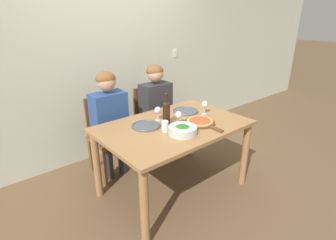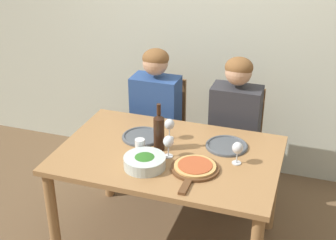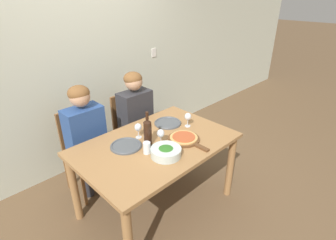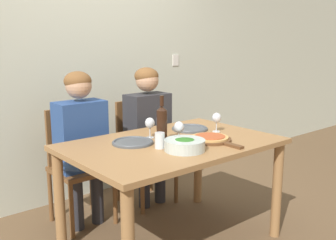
# 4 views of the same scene
# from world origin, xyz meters

# --- Properties ---
(ground_plane) EXTENTS (40.00, 40.00, 0.00)m
(ground_plane) POSITION_xyz_m (0.00, 0.00, 0.00)
(ground_plane) COLOR brown
(back_wall) EXTENTS (10.00, 0.06, 2.70)m
(back_wall) POSITION_xyz_m (0.00, 1.26, 1.35)
(back_wall) COLOR beige
(back_wall) RESTS_ON ground
(dining_table) EXTENTS (1.46, 0.96, 0.77)m
(dining_table) POSITION_xyz_m (0.00, 0.00, 0.66)
(dining_table) COLOR #9E7042
(dining_table) RESTS_ON ground
(chair_left) EXTENTS (0.42, 0.42, 0.93)m
(chair_left) POSITION_xyz_m (-0.34, 0.80, 0.50)
(chair_left) COLOR brown
(chair_left) RESTS_ON ground
(chair_right) EXTENTS (0.42, 0.42, 0.93)m
(chair_right) POSITION_xyz_m (0.31, 0.80, 0.50)
(chair_right) COLOR brown
(chair_right) RESTS_ON ground
(person_woman) EXTENTS (0.47, 0.51, 1.24)m
(person_woman) POSITION_xyz_m (-0.34, 0.68, 0.75)
(person_woman) COLOR #28282D
(person_woman) RESTS_ON ground
(person_man) EXTENTS (0.47, 0.51, 1.24)m
(person_man) POSITION_xyz_m (0.31, 0.68, 0.75)
(person_man) COLOR #28282D
(person_man) RESTS_ON ground
(wine_bottle) EXTENTS (0.07, 0.07, 0.33)m
(wine_bottle) POSITION_xyz_m (-0.07, 0.02, 0.91)
(wine_bottle) COLOR black
(wine_bottle) RESTS_ON dining_table
(broccoli_bowl) EXTENTS (0.27, 0.27, 0.08)m
(broccoli_bowl) POSITION_xyz_m (-0.08, -0.22, 0.81)
(broccoli_bowl) COLOR silver
(broccoli_bowl) RESTS_ON dining_table
(dinner_plate_left) EXTENTS (0.29, 0.29, 0.02)m
(dinner_plate_left) POSITION_xyz_m (-0.24, 0.14, 0.78)
(dinner_plate_left) COLOR #4C5156
(dinner_plate_left) RESTS_ON dining_table
(dinner_plate_right) EXTENTS (0.29, 0.29, 0.02)m
(dinner_plate_right) POSITION_xyz_m (0.35, 0.20, 0.78)
(dinner_plate_right) COLOR #4C5156
(dinner_plate_right) RESTS_ON dining_table
(pizza_on_board) EXTENTS (0.30, 0.44, 0.04)m
(pizza_on_board) POSITION_xyz_m (0.22, -0.16, 0.79)
(pizza_on_board) COLOR brown
(pizza_on_board) RESTS_ON dining_table
(wine_glass_left) EXTENTS (0.07, 0.07, 0.15)m
(wine_glass_left) POSITION_xyz_m (-0.06, 0.19, 0.87)
(wine_glass_left) COLOR silver
(wine_glass_left) RESTS_ON dining_table
(wine_glass_right) EXTENTS (0.07, 0.07, 0.15)m
(wine_glass_right) POSITION_xyz_m (0.45, 0.01, 0.87)
(wine_glass_right) COLOR silver
(wine_glass_right) RESTS_ON dining_table
(wine_glass_centre) EXTENTS (0.07, 0.07, 0.15)m
(wine_glass_centre) POSITION_xyz_m (0.02, -0.05, 0.87)
(wine_glass_centre) COLOR silver
(wine_glass_centre) RESTS_ON dining_table
(water_tumbler) EXTENTS (0.07, 0.07, 0.11)m
(water_tumbler) POSITION_xyz_m (-0.17, -0.07, 0.82)
(water_tumbler) COLOR silver
(water_tumbler) RESTS_ON dining_table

